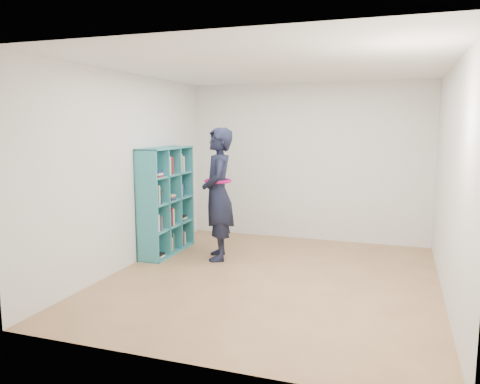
% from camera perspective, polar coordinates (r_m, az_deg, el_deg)
% --- Properties ---
extents(floor, '(4.50, 4.50, 0.00)m').
position_cam_1_polar(floor, '(5.98, 3.77, -10.56)').
color(floor, '#916441').
rests_on(floor, ground).
extents(ceiling, '(4.50, 4.50, 0.00)m').
position_cam_1_polar(ceiling, '(5.70, 4.02, 15.02)').
color(ceiling, white).
rests_on(ceiling, wall_back).
extents(wall_left, '(0.02, 4.50, 2.60)m').
position_cam_1_polar(wall_left, '(6.50, -13.41, 2.49)').
color(wall_left, silver).
rests_on(wall_left, floor).
extents(wall_right, '(0.02, 4.50, 2.60)m').
position_cam_1_polar(wall_right, '(5.53, 24.33, 1.03)').
color(wall_right, silver).
rests_on(wall_right, floor).
extents(wall_back, '(4.00, 0.02, 2.60)m').
position_cam_1_polar(wall_back, '(7.88, 8.14, 3.59)').
color(wall_back, silver).
rests_on(wall_back, floor).
extents(wall_front, '(4.00, 0.02, 2.60)m').
position_cam_1_polar(wall_front, '(3.59, -5.46, -1.79)').
color(wall_front, silver).
rests_on(wall_front, floor).
extents(bookshelf, '(0.35, 1.19, 1.59)m').
position_cam_1_polar(bookshelf, '(7.09, -9.18, -1.21)').
color(bookshelf, teal).
rests_on(bookshelf, floor).
extents(person, '(0.68, 0.81, 1.88)m').
position_cam_1_polar(person, '(6.65, -2.70, -0.26)').
color(person, black).
rests_on(person, floor).
extents(smartphone, '(0.05, 0.09, 0.14)m').
position_cam_1_polar(smartphone, '(6.71, -3.95, 0.86)').
color(smartphone, silver).
rests_on(smartphone, person).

